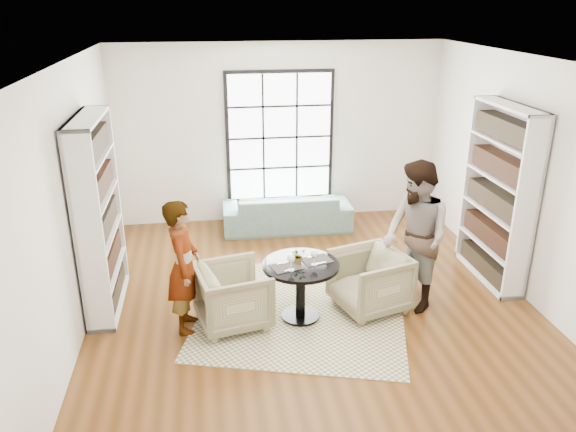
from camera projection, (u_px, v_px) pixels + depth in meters
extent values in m
plane|color=brown|center=(312.00, 300.00, 7.24)|extent=(6.00, 6.00, 0.00)
plane|color=silver|center=(280.00, 134.00, 9.46)|extent=(5.50, 0.00, 5.50)
plane|color=silver|center=(74.00, 202.00, 6.31)|extent=(0.00, 6.00, 6.00)
plane|color=silver|center=(527.00, 180.00, 7.08)|extent=(0.00, 6.00, 6.00)
plane|color=silver|center=(395.00, 326.00, 3.93)|extent=(5.50, 0.00, 5.50)
plane|color=white|center=(316.00, 61.00, 6.15)|extent=(6.00, 6.00, 0.00)
cube|color=black|center=(280.00, 137.00, 9.46)|extent=(1.82, 0.06, 2.22)
cube|color=white|center=(280.00, 137.00, 9.42)|extent=(1.70, 0.02, 2.10)
cube|color=#C2BF92|center=(302.00, 311.00, 6.97)|extent=(3.07, 3.07, 0.01)
cylinder|color=black|center=(300.00, 316.00, 6.84)|extent=(0.47, 0.47, 0.04)
cylinder|color=black|center=(301.00, 292.00, 6.72)|extent=(0.12, 0.12, 0.65)
cylinder|color=black|center=(301.00, 265.00, 6.59)|extent=(0.91, 0.91, 0.04)
imported|color=gray|center=(287.00, 211.00, 9.39)|extent=(2.14, 0.87, 0.62)
imported|color=tan|center=(233.00, 296.00, 6.60)|extent=(0.97, 0.95, 0.74)
imported|color=tan|center=(369.00, 281.00, 6.93)|extent=(1.03, 1.01, 0.75)
imported|color=gray|center=(183.00, 267.00, 6.36)|extent=(0.42, 0.61, 1.59)
imported|color=gray|center=(416.00, 237.00, 6.80)|extent=(0.87, 1.03, 1.87)
cube|color=#282522|center=(286.00, 267.00, 6.50)|extent=(0.40, 0.35, 0.01)
cube|color=#282522|center=(317.00, 260.00, 6.67)|extent=(0.40, 0.35, 0.01)
cylinder|color=silver|center=(291.00, 270.00, 6.42)|extent=(0.07, 0.07, 0.01)
cylinder|color=silver|center=(291.00, 266.00, 6.40)|extent=(0.01, 0.01, 0.12)
sphere|color=maroon|center=(291.00, 259.00, 6.37)|extent=(0.09, 0.09, 0.09)
ellipsoid|color=white|center=(291.00, 259.00, 6.37)|extent=(0.09, 0.09, 0.10)
cylinder|color=silver|center=(314.00, 265.00, 6.55)|extent=(0.07, 0.07, 0.01)
cylinder|color=silver|center=(314.00, 260.00, 6.53)|extent=(0.01, 0.01, 0.11)
sphere|color=maroon|center=(314.00, 254.00, 6.50)|extent=(0.08, 0.08, 0.08)
ellipsoid|color=white|center=(314.00, 254.00, 6.50)|extent=(0.09, 0.09, 0.10)
imported|color=gray|center=(298.00, 256.00, 6.58)|extent=(0.21, 0.20, 0.19)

